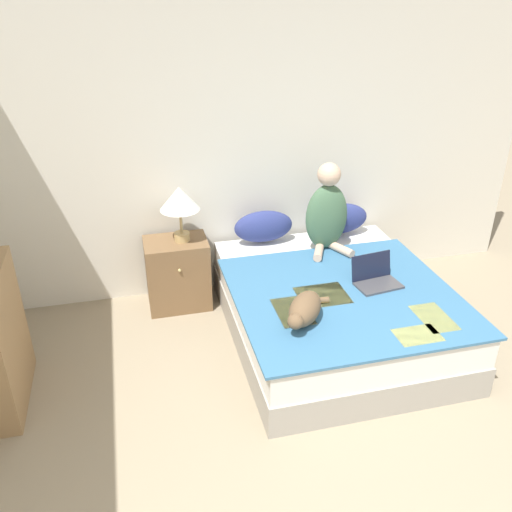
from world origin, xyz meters
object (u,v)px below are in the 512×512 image
pillow_near (263,226)px  person_sitting (327,213)px  pillow_far (340,219)px  laptop_open (376,278)px  bed (334,309)px  table_lamp (180,201)px  cat_tabby (305,310)px  nightstand (178,273)px

pillow_near → person_sitting: size_ratio=0.69×
pillow_far → laptop_open: 0.94m
bed → laptop_open: bearing=-19.7°
pillow_far → laptop_open: bearing=-94.5°
bed → table_lamp: (-1.08, 0.77, 0.73)m
pillow_near → pillow_far: same height
bed → cat_tabby: bearing=-132.1°
cat_tabby → table_lamp: (-0.67, 1.22, 0.38)m
bed → pillow_near: size_ratio=3.69×
table_lamp → bed: bearing=-35.5°
person_sitting → laptop_open: size_ratio=2.07×
pillow_far → nightstand: (-1.49, -0.07, -0.33)m
pillow_far → table_lamp: table_lamp is taller
person_sitting → cat_tabby: size_ratio=1.71×
laptop_open → nightstand: bearing=140.9°
pillow_far → person_sitting: bearing=-131.8°
pillow_near → cat_tabby: bearing=-92.4°
laptop_open → cat_tabby: bearing=-160.4°
nightstand → pillow_far: bearing=2.5°
bed → pillow_near: bearing=113.1°
pillow_far → pillow_near: bearing=180.0°
cat_tabby → table_lamp: size_ratio=0.94×
cat_tabby → person_sitting: bearing=-170.9°
nightstand → table_lamp: table_lamp is taller
bed → pillow_near: (-0.36, 0.83, 0.39)m
nightstand → table_lamp: size_ratio=1.30×
pillow_far → table_lamp: 1.47m
pillow_near → table_lamp: table_lamp is taller
laptop_open → table_lamp: 1.67m
laptop_open → table_lamp: table_lamp is taller
bed → person_sitting: (0.12, 0.58, 0.58)m
pillow_far → laptop_open: size_ratio=1.42×
person_sitting → table_lamp: person_sitting is taller
pillow_far → cat_tabby: (-0.77, -1.29, -0.04)m
cat_tabby → laptop_open: bearing=153.6°
pillow_near → cat_tabby: (-0.05, -1.29, -0.04)m
person_sitting → table_lamp: size_ratio=1.60×
bed → pillow_near: pillow_near is taller
pillow_near → laptop_open: 1.13m
bed → nightstand: nightstand is taller
laptop_open → nightstand: (-1.41, 0.87, -0.23)m
pillow_far → person_sitting: size_ratio=0.69×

